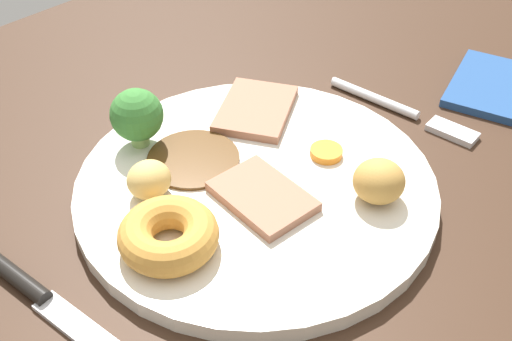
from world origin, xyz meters
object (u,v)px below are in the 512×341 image
(meat_slice_under, at_px, (256,109))
(broccoli_floret, at_px, (137,116))
(carrot_coin_front, at_px, (326,152))
(folded_napkin, at_px, (500,88))
(fork, at_px, (405,111))
(roast_potato_right, at_px, (379,181))
(knife, at_px, (38,294))
(meat_slice_main, at_px, (262,196))
(yorkshire_pudding, at_px, (173,238))
(roast_potato_left, at_px, (149,180))
(dinner_plate, at_px, (256,187))

(meat_slice_under, bearing_deg, broccoli_floret, -21.29)
(meat_slice_under, bearing_deg, carrot_coin_front, 87.35)
(meat_slice_under, bearing_deg, folded_napkin, 147.21)
(carrot_coin_front, height_order, fork, carrot_coin_front)
(roast_potato_right, relative_size, knife, 0.21)
(meat_slice_main, distance_m, yorkshire_pudding, 0.08)
(broccoli_floret, bearing_deg, roast_potato_left, 58.52)
(carrot_coin_front, xyz_separation_m, broccoli_floret, (0.10, -0.12, 0.03))
(fork, bearing_deg, meat_slice_main, -95.83)
(roast_potato_right, relative_size, folded_napkin, 0.36)
(meat_slice_main, bearing_deg, knife, -17.61)
(dinner_plate, relative_size, broccoli_floret, 5.55)
(meat_slice_under, relative_size, fork, 0.54)
(roast_potato_right, bearing_deg, yorkshire_pudding, -26.00)
(meat_slice_under, relative_size, knife, 0.45)
(dinner_plate, relative_size, meat_slice_under, 3.47)
(meat_slice_main, bearing_deg, yorkshire_pudding, -6.24)
(meat_slice_under, height_order, folded_napkin, meat_slice_under)
(roast_potato_right, xyz_separation_m, fork, (-0.13, -0.06, -0.03))
(carrot_coin_front, bearing_deg, meat_slice_under, -92.65)
(roast_potato_left, relative_size, folded_napkin, 0.31)
(roast_potato_left, xyz_separation_m, carrot_coin_front, (-0.13, 0.07, -0.01))
(folded_napkin, bearing_deg, broccoli_floret, -29.31)
(fork, bearing_deg, broccoli_floret, -125.80)
(meat_slice_under, height_order, fork, meat_slice_under)
(broccoli_floret, distance_m, knife, 0.17)
(roast_potato_left, relative_size, fork, 0.23)
(roast_potato_right, xyz_separation_m, folded_napkin, (-0.23, -0.01, -0.03))
(yorkshire_pudding, height_order, knife, yorkshire_pudding)
(meat_slice_main, distance_m, carrot_coin_front, 0.08)
(fork, relative_size, knife, 0.83)
(yorkshire_pudding, distance_m, broccoli_floret, 0.13)
(yorkshire_pudding, bearing_deg, carrot_coin_front, 176.58)
(yorkshire_pudding, distance_m, roast_potato_left, 0.06)
(meat_slice_under, height_order, roast_potato_right, roast_potato_right)
(roast_potato_left, height_order, knife, roast_potato_left)
(broccoli_floret, bearing_deg, meat_slice_under, 158.71)
(fork, relative_size, folded_napkin, 1.39)
(roast_potato_right, xyz_separation_m, broccoli_floret, (0.08, -0.19, 0.01))
(knife, relative_size, folded_napkin, 1.69)
(roast_potato_left, height_order, broccoli_floret, broccoli_floret)
(knife, bearing_deg, broccoli_floret, 109.83)
(meat_slice_main, distance_m, knife, 0.17)
(fork, height_order, knife, knife)
(fork, bearing_deg, meat_slice_under, -133.57)
(roast_potato_right, relative_size, broccoli_floret, 0.76)
(yorkshire_pudding, xyz_separation_m, folded_napkin, (-0.37, 0.06, -0.02))
(meat_slice_under, height_order, knife, meat_slice_under)
(folded_napkin, bearing_deg, fork, -24.36)
(meat_slice_under, xyz_separation_m, roast_potato_right, (0.02, 0.15, 0.01))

